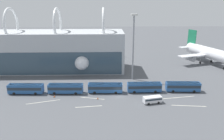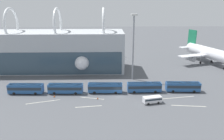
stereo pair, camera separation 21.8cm
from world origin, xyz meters
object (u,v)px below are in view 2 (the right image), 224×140
(service_van_foreground, at_px, (152,99))
(airliner_at_gate_far, at_px, (92,55))
(floodlight_mast, at_px, (133,40))
(traffic_cone_0, at_px, (98,98))
(shuttle_bus_2, at_px, (105,87))
(shuttle_bus_0, at_px, (26,88))
(shuttle_bus_4, at_px, (183,86))
(shuttle_bus_3, at_px, (144,87))
(traffic_cone_1, at_px, (54,96))
(shuttle_bus_1, at_px, (66,88))
(airliner_parked_remote, at_px, (209,53))

(service_van_foreground, bearing_deg, airliner_at_gate_far, 103.90)
(floodlight_mast, bearing_deg, traffic_cone_0, -125.74)
(shuttle_bus_2, distance_m, traffic_cone_0, 6.08)
(airliner_at_gate_far, bearing_deg, traffic_cone_0, 19.59)
(airliner_at_gate_far, xyz_separation_m, shuttle_bus_0, (-21.37, -33.50, -3.76))
(airliner_at_gate_far, height_order, shuttle_bus_4, airliner_at_gate_far)
(shuttle_bus_3, xyz_separation_m, traffic_cone_1, (-31.05, -3.59, -1.61))
(traffic_cone_1, bearing_deg, shuttle_bus_2, 11.02)
(shuttle_bus_1, xyz_separation_m, shuttle_bus_4, (41.55, 0.54, 0.00))
(shuttle_bus_1, bearing_deg, service_van_foreground, -14.44)
(airliner_parked_remote, height_order, shuttle_bus_4, airliner_parked_remote)
(shuttle_bus_4, bearing_deg, service_van_foreground, -141.84)
(floodlight_mast, height_order, traffic_cone_1, floodlight_mast)
(airliner_at_gate_far, height_order, shuttle_bus_0, airliner_at_gate_far)
(shuttle_bus_3, xyz_separation_m, service_van_foreground, (1.04, -9.00, -0.69))
(airliner_parked_remote, relative_size, traffic_cone_1, 47.28)
(shuttle_bus_0, bearing_deg, airliner_at_gate_far, 59.78)
(traffic_cone_1, bearing_deg, shuttle_bus_0, 162.11)
(airliner_parked_remote, relative_size, shuttle_bus_1, 2.98)
(shuttle_bus_4, bearing_deg, airliner_parked_remote, 57.68)
(airliner_at_gate_far, bearing_deg, service_van_foreground, 40.59)
(airliner_at_gate_far, bearing_deg, floodlight_mast, 55.57)
(shuttle_bus_3, relative_size, traffic_cone_0, 18.47)
(airliner_parked_remote, height_order, traffic_cone_0, airliner_parked_remote)
(shuttle_bus_0, distance_m, shuttle_bus_1, 13.85)
(shuttle_bus_3, bearing_deg, shuttle_bus_4, -0.37)
(traffic_cone_0, relative_size, traffic_cone_1, 0.85)
(floodlight_mast, distance_m, traffic_cone_1, 36.86)
(airliner_at_gate_far, relative_size, shuttle_bus_1, 2.98)
(traffic_cone_0, xyz_separation_m, traffic_cone_1, (-14.70, 1.93, 0.06))
(traffic_cone_0, bearing_deg, shuttle_bus_1, 155.89)
(floodlight_mast, xyz_separation_m, traffic_cone_1, (-28.42, -17.13, -16.05))
(airliner_parked_remote, relative_size, shuttle_bus_4, 2.98)
(shuttle_bus_2, height_order, traffic_cone_0, shuttle_bus_2)
(shuttle_bus_0, distance_m, shuttle_bus_2, 27.70)
(shuttle_bus_2, bearing_deg, airliner_parked_remote, 36.81)
(shuttle_bus_1, bearing_deg, shuttle_bus_0, -178.86)
(shuttle_bus_4, distance_m, traffic_cone_0, 30.76)
(shuttle_bus_4, bearing_deg, shuttle_bus_3, -176.81)
(shuttle_bus_3, bearing_deg, shuttle_bus_0, 179.50)
(shuttle_bus_2, xyz_separation_m, traffic_cone_1, (-17.20, -3.35, -1.61))
(airliner_parked_remote, xyz_separation_m, shuttle_bus_3, (-39.35, -36.38, -3.79))
(shuttle_bus_1, distance_m, shuttle_bus_4, 41.56)
(shuttle_bus_0, height_order, shuttle_bus_1, same)
(airliner_at_gate_far, distance_m, shuttle_bus_1, 34.77)
(airliner_at_gate_far, distance_m, shuttle_bus_4, 47.70)
(shuttle_bus_3, relative_size, shuttle_bus_4, 0.99)
(airliner_at_gate_far, xyz_separation_m, shuttle_bus_3, (20.19, -33.30, -3.76))
(shuttle_bus_0, bearing_deg, traffic_cone_0, -9.61)
(traffic_cone_0, bearing_deg, shuttle_bus_4, 10.54)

